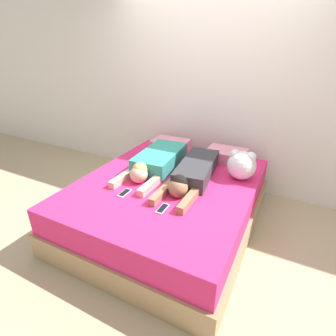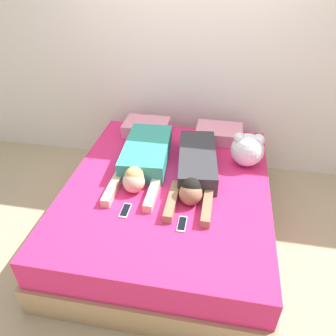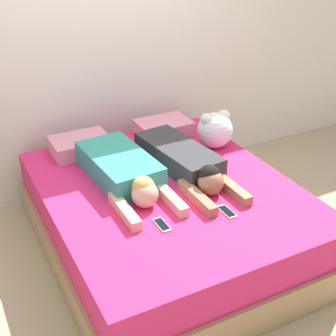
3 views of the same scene
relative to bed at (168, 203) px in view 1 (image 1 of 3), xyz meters
The scene contains 10 objects.
ground_plane 0.26m from the bed, ahead, with size 12.00×12.00×0.00m, color tan.
wall_back 1.58m from the bed, 90.00° to the left, with size 12.00×0.06×2.60m.
bed is the anchor object (origin of this frame).
pillow_head_left 0.96m from the bed, 114.95° to the left, with size 0.46×0.33×0.13m.
pillow_head_right 0.96m from the bed, 65.05° to the left, with size 0.46×0.33×0.13m.
person_left 0.48m from the bed, 141.19° to the left, with size 0.44×1.09×0.21m.
person_right 0.44m from the bed, 31.03° to the left, with size 0.41×1.14×0.21m.
cell_phone_left 0.55m from the bed, 122.08° to the right, with size 0.06×0.16×0.01m.
cell_phone_right 0.58m from the bed, 68.19° to the right, with size 0.06×0.16×0.01m.
plush_toy 0.88m from the bed, 32.18° to the left, with size 0.30×0.30×0.31m.
Camera 1 is at (1.09, -2.12, 1.82)m, focal length 28.00 mm.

